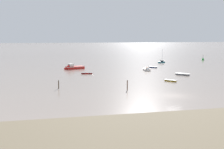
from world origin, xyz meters
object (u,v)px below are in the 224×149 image
Objects in this scene: sailboat_moored_0 at (162,62)px; rowboat_moored_3 at (182,74)px; channel_buoy at (203,59)px; motorboat_moored_2 at (72,68)px; motorboat_moored_1 at (147,70)px; rowboat_moored_0 at (87,73)px; mooring_post_left at (59,85)px; rowboat_moored_2 at (153,67)px; rowboat_moored_1 at (170,81)px; mooring_post_near at (127,85)px.

sailboat_moored_0 reaches higher than rowboat_moored_3.
rowboat_moored_3 is at bearing -126.04° from channel_buoy.
rowboat_moored_3 is at bearing -141.86° from sailboat_moored_0.
channel_buoy is at bearing -176.78° from motorboat_moored_2.
sailboat_moored_0 is (14.17, 23.13, 0.01)m from motorboat_moored_1.
sailboat_moored_0 reaches higher than motorboat_moored_1.
rowboat_moored_0 is 12.56m from motorboat_moored_2.
mooring_post_left is (-8.33, -20.54, 0.66)m from rowboat_moored_0.
channel_buoy is at bearing -90.81° from rowboat_moored_2.
motorboat_moored_2 is 3.74× the size of mooring_post_left.
rowboat_moored_0 is 0.59× the size of sailboat_moored_0.
rowboat_moored_1 is at bearing 101.44° from rowboat_moored_3.
rowboat_moored_0 is 63.28m from channel_buoy.
channel_buoy is (29.96, 41.17, 0.29)m from rowboat_moored_3.
mooring_post_near is (7.11, -36.90, 0.50)m from motorboat_moored_2.
sailboat_moored_0 reaches higher than mooring_post_left.
rowboat_moored_2 is at bearing 32.31° from rowboat_moored_0.
rowboat_moored_3 reaches higher than rowboat_moored_0.
rowboat_moored_1 is 25.04m from mooring_post_left.
sailboat_moored_0 is at bearing 48.95° from mooring_post_left.
rowboat_moored_1 is 14.41m from mooring_post_near.
rowboat_moored_3 is at bearing 21.37° from mooring_post_left.
motorboat_moored_2 is (-19.32, 29.28, 0.24)m from rowboat_moored_1.
rowboat_moored_1 is at bearing -126.62° from channel_buoy.
motorboat_moored_1 is at bearing -11.56° from rowboat_moored_3.
rowboat_moored_1 is 0.57× the size of sailboat_moored_0.
rowboat_moored_1 is 1.66× the size of mooring_post_left.
rowboat_moored_1 is 45.98m from sailboat_moored_0.
mooring_post_near is 13.24m from mooring_post_left.
motorboat_moored_2 is (-25.70, 1.79, 0.24)m from rowboat_moored_2.
rowboat_moored_3 is at bearing 40.45° from mooring_post_near.
motorboat_moored_1 is (18.12, 2.97, 0.09)m from rowboat_moored_0.
rowboat_moored_2 reaches higher than rowboat_moored_1.
mooring_post_left is (-24.78, -3.48, 0.66)m from rowboat_moored_1.
rowboat_moored_2 is 38.50m from channel_buoy.
motorboat_moored_1 is 1.24× the size of rowboat_moored_3.
rowboat_moored_0 is 25.04m from mooring_post_near.
motorboat_moored_1 is 46.82m from channel_buoy.
motorboat_moored_2 is 37.58m from mooring_post_near.
mooring_post_left reaches higher than rowboat_moored_0.
rowboat_moored_2 is (22.83, 10.43, 0.00)m from rowboat_moored_0.
motorboat_moored_2 is 60.48m from channel_buoy.
mooring_post_near reaches higher than mooring_post_left.
rowboat_moored_3 is (7.43, 9.12, 0.04)m from rowboat_moored_1.
motorboat_moored_2 reaches higher than rowboat_moored_0.
motorboat_moored_2 is 37.80m from sailboat_moored_0.
rowboat_moored_0 is at bearing 99.77° from mooring_post_near.
motorboat_moored_1 is (1.66, 20.03, 0.09)m from rowboat_moored_1.
sailboat_moored_0 is 35.06m from rowboat_moored_3.
motorboat_moored_1 is 2.15× the size of channel_buoy.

